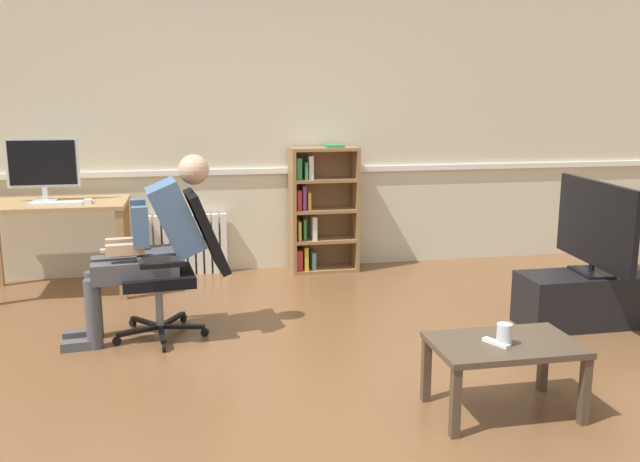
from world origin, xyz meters
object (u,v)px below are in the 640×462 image
at_px(imac_monitor, 43,165).
at_px(spare_remote, 496,343).
at_px(computer_mouse, 88,201).
at_px(keyboard, 56,203).
at_px(person_seated, 152,242).
at_px(drinking_glass, 504,335).
at_px(office_chair, 180,259).
at_px(tv_stand, 589,299).
at_px(bookshelf, 319,210).
at_px(tv_screen, 595,226).
at_px(coffee_table, 504,352).
at_px(radiator, 187,244).
at_px(computer_desk, 54,215).

bearing_deg(imac_monitor, spare_remote, -46.80).
bearing_deg(computer_mouse, keyboard, -175.19).
relative_size(keyboard, person_seated, 0.33).
bearing_deg(drinking_glass, office_chair, 135.97).
bearing_deg(keyboard, computer_mouse, 4.81).
xyz_separation_m(tv_stand, drinking_glass, (-1.24, -1.18, 0.25)).
distance_m(computer_mouse, spare_remote, 3.47).
bearing_deg(bookshelf, tv_stand, -49.34).
relative_size(bookshelf, office_chair, 1.19).
xyz_separation_m(tv_screen, drinking_glass, (-1.24, -1.18, -0.28)).
relative_size(tv_stand, coffee_table, 1.36).
bearing_deg(radiator, imac_monitor, -164.34).
height_order(person_seated, coffee_table, person_seated).
relative_size(imac_monitor, office_chair, 0.57).
height_order(keyboard, tv_stand, keyboard).
bearing_deg(spare_remote, person_seated, -66.44).
bearing_deg(person_seated, radiator, 166.44).
xyz_separation_m(computer_desk, drinking_glass, (2.59, -2.73, -0.21)).
bearing_deg(person_seated, computer_desk, -151.81).
bearing_deg(bookshelf, radiator, 175.28).
xyz_separation_m(computer_desk, bookshelf, (2.24, 0.29, -0.08)).
bearing_deg(tv_screen, drinking_glass, 138.23).
height_order(person_seated, spare_remote, person_seated).
bearing_deg(tv_screen, spare_remote, 137.12).
height_order(tv_screen, drinking_glass, tv_screen).
height_order(office_chair, person_seated, person_seated).
bearing_deg(tv_stand, bookshelf, 130.66).
height_order(person_seated, drinking_glass, person_seated).
bearing_deg(person_seated, computer_mouse, -159.76).
distance_m(tv_screen, coffee_table, 1.71).
bearing_deg(drinking_glass, imac_monitor, 133.43).
bearing_deg(bookshelf, imac_monitor, -174.74).
distance_m(radiator, tv_screen, 3.43).
bearing_deg(computer_desk, office_chair, -50.14).
distance_m(coffee_table, spare_remote, 0.09).
height_order(keyboard, spare_remote, keyboard).
bearing_deg(computer_desk, tv_stand, -22.10).
height_order(computer_desk, keyboard, keyboard).
distance_m(computer_desk, coffee_table, 3.77).
bearing_deg(tv_stand, drinking_glass, -136.51).
xyz_separation_m(office_chair, coffee_table, (1.61, -1.49, -0.20)).
distance_m(computer_mouse, tv_stand, 3.87).
relative_size(computer_desk, drinking_glass, 10.41).
relative_size(bookshelf, tv_screen, 1.15).
distance_m(imac_monitor, radiator, 1.39).
xyz_separation_m(computer_mouse, coffee_table, (2.33, -2.57, -0.45)).
height_order(drinking_glass, spare_remote, drinking_glass).
bearing_deg(computer_mouse, radiator, 33.99).
height_order(bookshelf, office_chair, bookshelf).
bearing_deg(spare_remote, tv_stand, -163.12).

